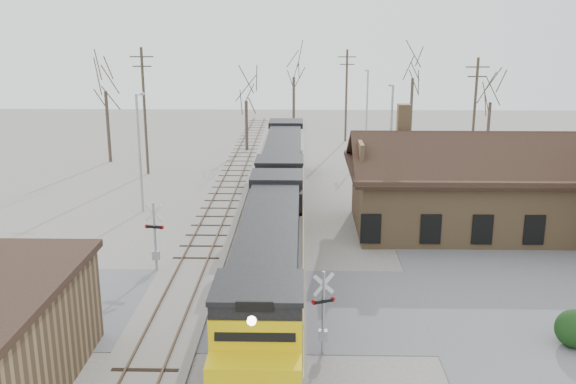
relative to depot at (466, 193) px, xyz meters
The scene contains 21 objects.
ground 17.14m from the depot, 134.97° to the right, with size 140.00×140.00×0.00m, color #9E998F.
road 17.13m from the depot, 134.97° to the right, with size 60.00×9.00×0.03m, color slate.
track_main 12.58m from the depot, 165.97° to the left, with size 3.40×90.00×0.24m.
track_siding 16.92m from the depot, 169.70° to the left, with size 3.40×90.00×0.24m.
depot is the anchor object (origin of this frame).
locomotive_lead 17.68m from the depot, 132.69° to the right, with size 3.03×20.30×4.51m.
locomotive_trailing 14.18m from the depot, 147.72° to the left, with size 3.03×20.30×4.27m.
crossbuck_near 18.98m from the depot, 120.55° to the right, with size 0.96×0.47×3.55m.
crossbuck_far 19.86m from the depot, 157.75° to the right, with size 1.07×0.30×3.78m.
hedge_a 15.62m from the depot, 87.25° to the right, with size 1.59×1.59×1.59m, color black.
streetlight_a 22.21m from the depot, behind, with size 0.25×2.04×8.30m.
streetlight_b 11.20m from the depot, 108.87° to the left, with size 0.25×2.04×8.30m.
streetlight_c 25.28m from the depot, 99.29° to the left, with size 0.25×2.04×8.41m.
utility_pole_a 28.67m from the depot, 148.01° to the left, with size 2.00×0.24×10.95m.
utility_pole_b 32.21m from the depot, 100.24° to the left, with size 2.00×0.24×10.10m.
utility_pole_c 16.73m from the depot, 74.68° to the left, with size 2.00×0.24×10.09m.
tree_a 35.63m from the depot, 145.32° to the left, with size 4.48×4.48×10.98m.
tree_b 30.45m from the depot, 122.59° to the left, with size 3.48×3.48×8.52m.
tree_c 39.11m from the depot, 107.42° to the left, with size 4.45×4.45×10.90m.
tree_d 30.79m from the depot, 87.54° to the left, with size 4.77×4.77×11.68m.
tree_e 25.68m from the depot, 71.56° to the left, with size 3.54×3.54×8.66m.
Camera 1 is at (1.49, -27.81, 13.03)m, focal length 40.00 mm.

